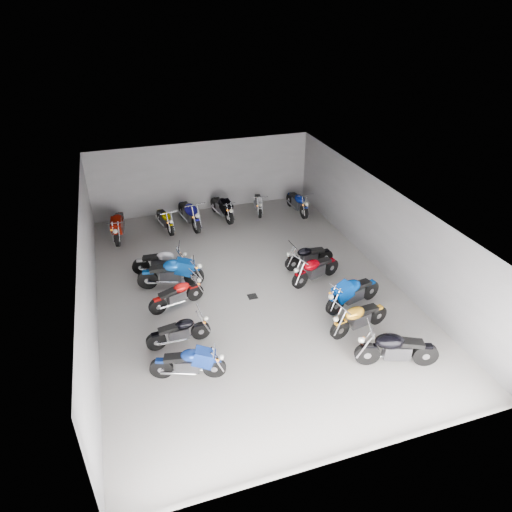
% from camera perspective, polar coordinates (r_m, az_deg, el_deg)
% --- Properties ---
extents(ground, '(14.00, 14.00, 0.00)m').
position_cam_1_polar(ground, '(15.83, -0.99, -4.09)').
color(ground, gray).
rests_on(ground, ground).
extents(wall_back, '(10.00, 0.10, 3.20)m').
position_cam_1_polar(wall_back, '(21.18, -6.67, 9.85)').
color(wall_back, slate).
rests_on(wall_back, ground).
extents(wall_left, '(0.10, 14.00, 3.20)m').
position_cam_1_polar(wall_left, '(14.56, -20.22, -2.08)').
color(wall_left, slate).
rests_on(wall_left, ground).
extents(wall_right, '(0.10, 14.00, 3.20)m').
position_cam_1_polar(wall_right, '(16.94, 15.38, 3.47)').
color(wall_right, slate).
rests_on(wall_right, ground).
extents(ceiling, '(10.00, 14.00, 0.04)m').
position_cam_1_polar(ceiling, '(14.26, -1.10, 6.63)').
color(ceiling, black).
rests_on(ceiling, wall_back).
extents(drain_grate, '(0.32, 0.32, 0.01)m').
position_cam_1_polar(drain_grate, '(15.44, -0.44, -5.08)').
color(drain_grate, black).
rests_on(drain_grate, ground).
extents(motorcycle_left_b, '(1.97, 0.72, 0.89)m').
position_cam_1_polar(motorcycle_left_b, '(12.42, -8.44, -13.09)').
color(motorcycle_left_b, black).
rests_on(motorcycle_left_b, ground).
extents(motorcycle_left_c, '(1.89, 0.40, 0.83)m').
position_cam_1_polar(motorcycle_left_c, '(13.49, -9.57, -9.26)').
color(motorcycle_left_c, black).
rests_on(motorcycle_left_c, ground).
extents(motorcycle_left_d, '(1.87, 0.67, 0.84)m').
position_cam_1_polar(motorcycle_left_d, '(14.96, -9.84, -4.79)').
color(motorcycle_left_d, black).
rests_on(motorcycle_left_d, ground).
extents(motorcycle_left_e, '(2.27, 0.62, 1.00)m').
position_cam_1_polar(motorcycle_left_e, '(15.91, -10.54, -2.12)').
color(motorcycle_left_e, black).
rests_on(motorcycle_left_e, ground).
extents(motorcycle_left_f, '(2.00, 0.62, 0.89)m').
position_cam_1_polar(motorcycle_left_f, '(16.77, -11.80, -0.69)').
color(motorcycle_left_f, black).
rests_on(motorcycle_left_f, ground).
extents(motorcycle_right_a, '(2.20, 0.88, 1.00)m').
position_cam_1_polar(motorcycle_right_a, '(13.16, 17.10, -11.02)').
color(motorcycle_right_a, black).
rests_on(motorcycle_right_a, ground).
extents(motorcycle_right_b, '(2.07, 0.57, 0.92)m').
position_cam_1_polar(motorcycle_right_b, '(14.06, 12.73, -7.51)').
color(motorcycle_right_b, black).
rests_on(motorcycle_right_b, ground).
extents(motorcycle_right_c, '(2.18, 0.74, 0.98)m').
position_cam_1_polar(motorcycle_right_c, '(15.02, 12.00, -4.52)').
color(motorcycle_right_c, black).
rests_on(motorcycle_right_c, ground).
extents(motorcycle_right_d, '(2.02, 0.77, 0.92)m').
position_cam_1_polar(motorcycle_right_d, '(16.08, 7.42, -1.65)').
color(motorcycle_right_d, black).
rests_on(motorcycle_right_d, ground).
extents(motorcycle_right_e, '(1.93, 0.41, 0.85)m').
position_cam_1_polar(motorcycle_right_e, '(16.90, 6.60, -0.02)').
color(motorcycle_right_e, black).
rests_on(motorcycle_right_e, ground).
extents(motorcycle_back_a, '(0.56, 2.28, 1.01)m').
position_cam_1_polar(motorcycle_back_a, '(19.68, -16.80, 3.70)').
color(motorcycle_back_a, black).
rests_on(motorcycle_back_a, ground).
extents(motorcycle_back_b, '(0.53, 1.94, 0.86)m').
position_cam_1_polar(motorcycle_back_b, '(19.90, -11.30, 4.50)').
color(motorcycle_back_b, black).
rests_on(motorcycle_back_b, ground).
extents(motorcycle_back_c, '(0.62, 2.38, 1.05)m').
position_cam_1_polar(motorcycle_back_c, '(20.02, -8.33, 5.28)').
color(motorcycle_back_c, black).
rests_on(motorcycle_back_c, ground).
extents(motorcycle_back_d, '(0.61, 2.14, 0.95)m').
position_cam_1_polar(motorcycle_back_d, '(20.58, -4.26, 6.07)').
color(motorcycle_back_d, black).
rests_on(motorcycle_back_d, ground).
extents(motorcycle_back_e, '(0.54, 1.84, 0.82)m').
position_cam_1_polar(motorcycle_back_e, '(21.14, 0.31, 6.63)').
color(motorcycle_back_e, black).
rests_on(motorcycle_back_e, ground).
extents(motorcycle_back_f, '(0.44, 2.11, 0.93)m').
position_cam_1_polar(motorcycle_back_f, '(21.16, 5.22, 6.71)').
color(motorcycle_back_f, black).
rests_on(motorcycle_back_f, ground).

